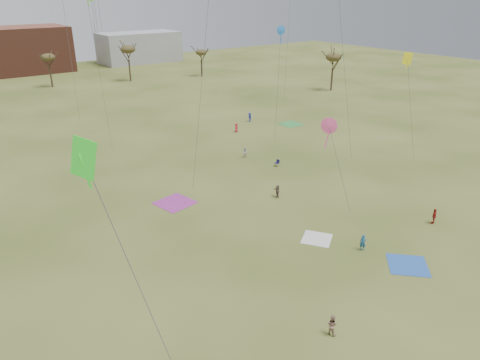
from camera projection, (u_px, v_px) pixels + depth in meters
ground at (334, 296)px, 34.45m from camera, size 260.00×260.00×0.00m
flyer_near_right at (363, 243)px, 40.18m from camera, size 0.57×0.65×1.51m
spectator_fore_a at (434, 216)px, 44.75m from camera, size 1.01×0.71×1.60m
spectator_fore_b at (332, 325)px, 30.36m from camera, size 0.69×0.82×1.51m
spectator_fore_c at (277, 191)px, 50.44m from camera, size 0.83×1.41×1.44m
spectator_mid_e at (245, 152)px, 62.27m from camera, size 0.89×0.88×1.45m
flyer_far_b at (236, 128)px, 73.37m from camera, size 0.85×0.73×1.46m
flyer_far_c at (250, 117)px, 79.07m from camera, size 0.71×1.09×1.58m
blanket_blue at (408, 265)px, 38.23m from camera, size 4.54×4.54×0.03m
blanket_cream at (317, 239)px, 42.25m from camera, size 3.62×3.62×0.03m
blanket_plum at (175, 203)px, 49.33m from camera, size 4.32×4.32×0.03m
blanket_olive at (291, 124)px, 77.83m from camera, size 3.51×3.51×0.03m
camp_chair_right at (277, 164)px, 59.38m from camera, size 0.60×0.56×0.87m
kites_aloft at (150, 7)px, 50.76m from camera, size 68.00×61.01×24.68m
tree_line at (23, 69)px, 88.39m from camera, size 117.44×49.32×8.91m
building_brick at (17, 50)px, 123.26m from camera, size 26.00×16.00×12.00m
building_grey at (139, 47)px, 141.69m from camera, size 24.00×12.00×9.00m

